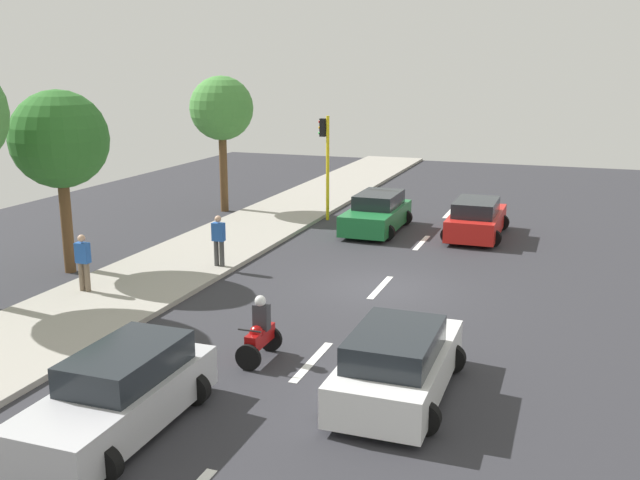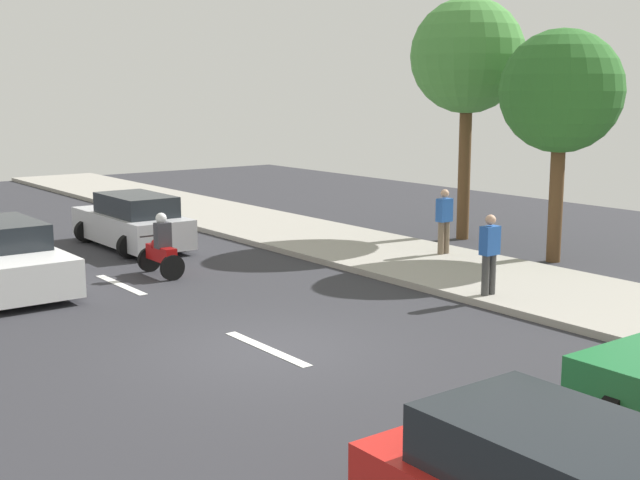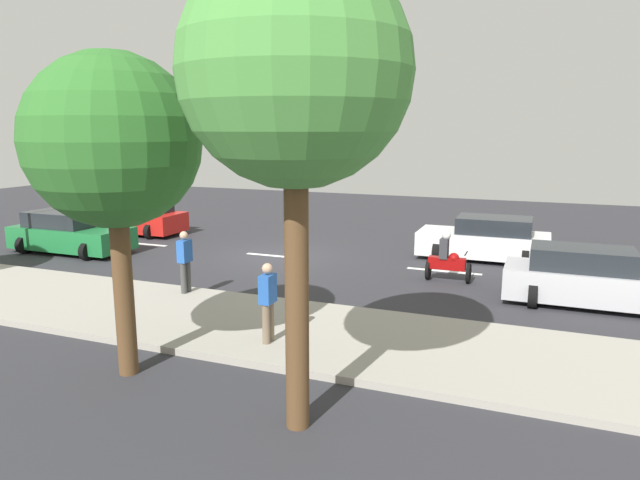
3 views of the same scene
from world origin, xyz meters
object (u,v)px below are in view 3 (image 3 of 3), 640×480
pedestrian_near_signal (268,300)px  pedestrian_by_tree (185,260)px  motorcycle (448,260)px  car_white (485,240)px  street_tree_north (295,74)px  car_red (136,218)px  car_green (70,233)px  street_tree_center (113,143)px  car_silver (592,279)px

pedestrian_near_signal → pedestrian_by_tree: size_ratio=1.00×
pedestrian_near_signal → pedestrian_by_tree: same height
motorcycle → pedestrian_near_signal: bearing=-20.9°
car_white → pedestrian_by_tree: 10.50m
car_white → street_tree_north: 13.72m
car_red → car_green: (3.97, 0.24, 0.00)m
street_tree_center → pedestrian_by_tree: bearing=-157.9°
car_silver → street_tree_north: (8.39, -4.61, 4.56)m
pedestrian_by_tree → street_tree_north: street_tree_north is taller
street_tree_north → car_silver: bearing=151.2°
car_red → motorcycle: motorcycle is taller
pedestrian_near_signal → car_green: bearing=-117.4°
car_green → street_tree_center: size_ratio=0.77×
car_silver → car_green: size_ratio=0.99×
motorcycle → street_tree_center: 10.57m
pedestrian_near_signal → motorcycle: bearing=159.1°
street_tree_north → pedestrian_near_signal: bearing=-145.2°
car_white → car_silver: size_ratio=0.99×
car_white → motorcycle: bearing=-12.5°
car_silver → street_tree_center: street_tree_center is taller
car_white → motorcycle: motorcycle is taller
street_tree_north → car_white: bearing=173.3°
pedestrian_near_signal → car_red: bearing=-130.5°
motorcycle → street_tree_north: bearing=-4.5°
motorcycle → pedestrian_by_tree: bearing=-55.6°
street_tree_center → car_white: bearing=156.8°
car_green → pedestrian_by_tree: (3.32, 7.41, 0.35)m
car_green → street_tree_north: bearing=57.0°
car_red → pedestrian_by_tree: bearing=46.4°
car_green → pedestrian_by_tree: 8.13m
street_tree_center → car_red: bearing=-141.2°
car_silver → street_tree_north: 10.60m
car_green → pedestrian_by_tree: size_ratio=2.68×
street_tree_center → pedestrian_near_signal: bearing=137.0°
car_green → motorcycle: bearing=94.2°
motorcycle → pedestrian_near_signal: 7.28m
motorcycle → pedestrian_near_signal: pedestrian_near_signal is taller
pedestrian_near_signal → street_tree_north: bearing=34.8°
car_silver → car_green: (-0.04, -17.61, 0.00)m
car_silver → motorcycle: motorcycle is taller
pedestrian_by_tree → car_white: bearing=137.5°
car_red → street_tree_center: bearing=38.8°
pedestrian_by_tree → street_tree_north: (5.11, 5.58, 4.22)m
car_silver → pedestrian_by_tree: pedestrian_by_tree is taller
car_red → car_silver: (4.01, 17.85, -0.00)m
pedestrian_near_signal → street_tree_north: size_ratio=0.24×
pedestrian_near_signal → street_tree_north: (2.65, 1.84, 4.22)m
car_red → pedestrian_by_tree: (7.29, 7.65, 0.35)m
car_silver → motorcycle: 4.01m
pedestrian_near_signal → street_tree_center: bearing=-43.0°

